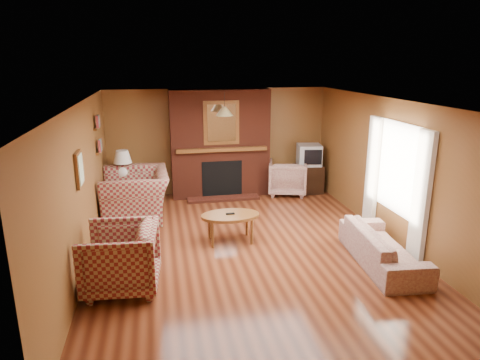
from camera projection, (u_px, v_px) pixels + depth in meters
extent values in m
plane|color=#481E0F|center=(248.00, 248.00, 7.10)|extent=(6.50, 6.50, 0.00)
plane|color=white|center=(248.00, 102.00, 6.45)|extent=(6.50, 6.50, 0.00)
plane|color=brown|center=(218.00, 141.00, 9.84)|extent=(6.50, 0.00, 6.50)
plane|color=brown|center=(327.00, 277.00, 3.70)|extent=(6.50, 0.00, 6.50)
plane|color=brown|center=(83.00, 187.00, 6.31)|extent=(0.00, 6.50, 6.50)
plane|color=brown|center=(392.00, 171.00, 7.23)|extent=(0.00, 6.50, 6.50)
cube|color=#521E12|center=(220.00, 143.00, 9.60)|extent=(2.20, 0.50, 2.40)
cube|color=black|center=(222.00, 178.00, 9.59)|extent=(0.90, 0.06, 0.80)
cube|color=#521E12|center=(223.00, 198.00, 9.54)|extent=(1.60, 0.35, 0.06)
cube|color=brown|center=(222.00, 149.00, 9.37)|extent=(2.00, 0.18, 0.08)
cube|color=brown|center=(221.00, 123.00, 9.24)|extent=(0.78, 0.05, 0.95)
cube|color=white|center=(222.00, 123.00, 9.21)|extent=(0.62, 0.02, 0.80)
cube|color=beige|center=(421.00, 197.00, 6.37)|extent=(0.08, 0.35, 2.00)
cube|color=beige|center=(372.00, 172.00, 7.78)|extent=(0.08, 0.35, 2.00)
cube|color=white|center=(398.00, 168.00, 7.01)|extent=(0.03, 1.10, 1.50)
cube|color=brown|center=(99.00, 151.00, 8.07)|extent=(0.06, 0.55, 0.04)
cube|color=brown|center=(97.00, 128.00, 7.94)|extent=(0.06, 0.55, 0.04)
cube|color=brown|center=(79.00, 169.00, 5.93)|extent=(0.04, 0.40, 0.50)
cube|color=white|center=(81.00, 169.00, 5.94)|extent=(0.01, 0.32, 0.42)
cylinder|color=black|center=(224.00, 100.00, 8.67)|extent=(0.01, 0.01, 0.35)
cone|color=tan|center=(225.00, 111.00, 8.73)|extent=(0.36, 0.36, 0.18)
imported|color=maroon|center=(136.00, 194.00, 8.38)|extent=(1.30, 1.48, 0.93)
imported|color=maroon|center=(120.00, 258.00, 5.73)|extent=(1.06, 1.03, 0.90)
imported|color=#B6A98D|center=(383.00, 247.00, 6.49)|extent=(0.90, 1.94, 0.55)
imported|color=#B6A98D|center=(287.00, 177.00, 9.88)|extent=(1.05, 1.06, 0.78)
ellipsoid|color=brown|center=(230.00, 216.00, 7.25)|extent=(0.99, 0.62, 0.05)
cube|color=black|center=(230.00, 214.00, 7.24)|extent=(0.15, 0.05, 0.02)
cylinder|color=brown|center=(247.00, 224.00, 7.57)|extent=(0.05, 0.05, 0.44)
cylinder|color=brown|center=(210.00, 226.00, 7.44)|extent=(0.05, 0.05, 0.44)
cylinder|color=brown|center=(252.00, 232.00, 7.19)|extent=(0.05, 0.05, 0.44)
cylinder|color=brown|center=(213.00, 235.00, 7.07)|extent=(0.05, 0.05, 0.44)
cube|color=brown|center=(125.00, 194.00, 8.94)|extent=(0.51, 0.51, 0.63)
sphere|color=white|center=(124.00, 172.00, 8.81)|extent=(0.30, 0.30, 0.30)
cylinder|color=black|center=(123.00, 165.00, 8.77)|extent=(0.03, 0.03, 0.09)
cone|color=silver|center=(122.00, 157.00, 8.72)|extent=(0.37, 0.37, 0.26)
cube|color=black|center=(308.00, 178.00, 10.03)|extent=(0.60, 0.55, 0.66)
cube|color=#A4A7AC|center=(309.00, 155.00, 9.88)|extent=(0.59, 0.58, 0.48)
cube|color=black|center=(313.00, 157.00, 9.63)|extent=(0.40, 0.08, 0.34)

